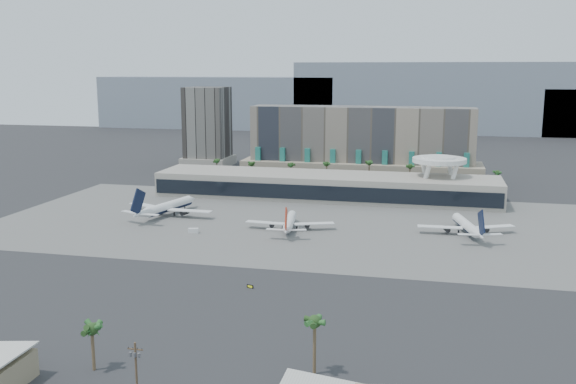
% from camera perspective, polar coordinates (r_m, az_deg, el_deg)
% --- Properties ---
extents(ground, '(900.00, 900.00, 0.00)m').
position_cam_1_polar(ground, '(218.41, -1.56, -6.09)').
color(ground, '#232326').
rests_on(ground, ground).
extents(apron_pad, '(260.00, 130.00, 0.06)m').
position_cam_1_polar(apron_pad, '(270.10, 1.38, -2.76)').
color(apron_pad, '#5B5B59').
rests_on(apron_pad, ground).
extents(mountain_ridge, '(680.00, 60.00, 70.00)m').
position_cam_1_polar(mountain_ridge, '(673.38, 10.99, 7.83)').
color(mountain_ridge, gray).
rests_on(mountain_ridge, ground).
extents(hotel, '(140.00, 30.00, 42.00)m').
position_cam_1_polar(hotel, '(381.82, 6.50, 3.77)').
color(hotel, gray).
rests_on(hotel, ground).
extents(office_tower, '(30.00, 30.00, 52.00)m').
position_cam_1_polar(office_tower, '(430.34, -7.16, 5.37)').
color(office_tower, black).
rests_on(office_tower, ground).
extents(terminal, '(170.00, 32.50, 14.50)m').
position_cam_1_polar(terminal, '(321.51, 3.36, 0.62)').
color(terminal, '#AAA195').
rests_on(terminal, ground).
extents(saucer_structure, '(26.00, 26.00, 21.89)m').
position_cam_1_polar(saucer_structure, '(321.30, 13.29, 2.50)').
color(saucer_structure, white).
rests_on(saucer_structure, ground).
extents(palm_row, '(157.80, 2.80, 13.10)m').
position_cam_1_polar(palm_row, '(354.13, 5.45, 2.20)').
color(palm_row, brown).
rests_on(palm_row, ground).
extents(utility_pole, '(3.20, 0.85, 12.00)m').
position_cam_1_polar(utility_pole, '(132.14, -13.38, -14.83)').
color(utility_pole, '#4C3826').
rests_on(utility_pole, ground).
extents(airliner_left, '(42.53, 44.16, 15.51)m').
position_cam_1_polar(airliner_left, '(287.57, -10.74, -1.31)').
color(airliner_left, white).
rests_on(airliner_left, ground).
extents(airliner_centre, '(35.76, 37.05, 12.83)m').
position_cam_1_polar(airliner_centre, '(257.69, 0.13, -2.69)').
color(airliner_centre, white).
rests_on(airliner_centre, ground).
extents(airliner_right, '(37.65, 39.08, 13.74)m').
position_cam_1_polar(airliner_right, '(260.39, 15.64, -2.91)').
color(airliner_right, white).
rests_on(airliner_right, ground).
extents(service_vehicle_a, '(4.33, 2.84, 1.95)m').
position_cam_1_polar(service_vehicle_a, '(255.99, -8.41, -3.43)').
color(service_vehicle_a, silver).
rests_on(service_vehicle_a, ground).
extents(service_vehicle_b, '(3.34, 2.29, 1.58)m').
position_cam_1_polar(service_vehicle_b, '(259.39, 1.30, -3.16)').
color(service_vehicle_b, white).
rests_on(service_vehicle_b, ground).
extents(taxiway_sign, '(2.16, 0.97, 0.99)m').
position_cam_1_polar(taxiway_sign, '(192.05, -3.39, -8.38)').
color(taxiway_sign, black).
rests_on(taxiway_sign, ground).
extents(near_palm_a, '(6.00, 6.00, 10.75)m').
position_cam_1_polar(near_palm_a, '(146.19, -17.01, -12.09)').
color(near_palm_a, brown).
rests_on(near_palm_a, ground).
extents(near_palm_b, '(6.00, 6.00, 13.25)m').
position_cam_1_polar(near_palm_b, '(137.46, 2.38, -11.99)').
color(near_palm_b, brown).
rests_on(near_palm_b, ground).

